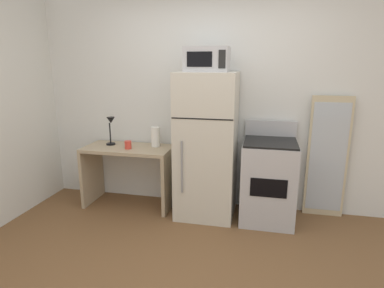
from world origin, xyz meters
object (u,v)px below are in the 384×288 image
coffee_mug (128,145)px  refrigerator (207,146)px  desk (129,165)px  oven_range (268,181)px  paper_towel_roll (156,137)px  microwave (207,59)px  desk_lamp (111,126)px  leaning_mirror (327,158)px

coffee_mug → refrigerator: 0.94m
desk → oven_range: size_ratio=0.97×
coffee_mug → paper_towel_roll: 0.34m
desk → microwave: (0.98, -0.06, 1.26)m
desk → desk_lamp: desk_lamp is taller
leaning_mirror → paper_towel_roll: bearing=-176.7°
microwave → desk: bearing=176.5°
desk_lamp → leaning_mirror: 2.58m
paper_towel_roll → coffee_mug: bearing=-147.8°
paper_towel_roll → refrigerator: bearing=-12.3°
coffee_mug → refrigerator: bearing=2.2°
microwave → paper_towel_roll: bearing=165.9°
paper_towel_roll → oven_range: size_ratio=0.22×
desk_lamp → oven_range: (1.92, -0.08, -0.52)m
desk → coffee_mug: coffee_mug is taller
paper_towel_roll → microwave: bearing=-14.1°
refrigerator → leaning_mirror: bearing=11.0°
refrigerator → leaning_mirror: size_ratio=1.18×
coffee_mug → leaning_mirror: size_ratio=0.07×
leaning_mirror → desk_lamp: bearing=-176.1°
paper_towel_roll → desk_lamp: bearing=-174.2°
refrigerator → microwave: (0.00, -0.02, 0.96)m
microwave → leaning_mirror: size_ratio=0.33×
oven_range → desk_lamp: bearing=177.6°
desk_lamp → microwave: (1.22, -0.11, 0.79)m
refrigerator → oven_range: 0.79m
desk_lamp → coffee_mug: bearing=-24.3°
desk → paper_towel_roll: (0.32, 0.11, 0.35)m
desk → coffee_mug: 0.29m
microwave → oven_range: (0.70, 0.03, -1.31)m
coffee_mug → leaning_mirror: (2.29, 0.30, -0.10)m
desk_lamp → oven_range: 1.99m
microwave → desk_lamp: bearing=174.9°
refrigerator → desk_lamp: bearing=175.9°
coffee_mug → microwave: bearing=0.9°
refrigerator → leaning_mirror: refrigerator is taller
coffee_mug → microwave: microwave is taller
refrigerator → desk: bearing=177.7°
leaning_mirror → desk: bearing=-174.6°
refrigerator → oven_range: bearing=0.4°
coffee_mug → oven_range: 1.68m
desk_lamp → microwave: microwave is taller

